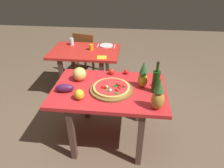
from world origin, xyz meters
TOP-DOWN VIEW (x-y plane):
  - ground_plane at (0.00, 0.00)m, footprint 10.00×10.00m
  - display_table at (0.00, 0.00)m, footprint 1.25×0.82m
  - background_table at (-0.52, 1.08)m, footprint 1.08×0.73m
  - dining_chair at (-0.64, 1.67)m, footprint 0.48×0.48m
  - pizza_board at (0.03, -0.04)m, footprint 0.46×0.46m
  - pizza at (0.03, -0.04)m, footprint 0.40×0.40m
  - wine_bottle at (0.49, -0.02)m, footprint 0.08×0.08m
  - pineapple_left at (0.49, -0.31)m, footprint 0.12×0.12m
  - pineapple_right at (0.36, 0.08)m, footprint 0.11×0.11m
  - melon at (-0.36, 0.15)m, footprint 0.16×0.16m
  - bell_pepper at (-0.28, -0.23)m, footprint 0.10×0.10m
  - eggplant at (-0.46, -0.12)m, footprint 0.21×0.12m
  - tomato_at_corner at (0.52, 0.10)m, footprint 0.07×0.07m
  - tomato_by_bottle at (-0.01, 0.33)m, footprint 0.07×0.07m
  - tomato_beside_pepper at (0.17, 0.35)m, footprint 0.06×0.06m
  - drinking_glass_juice at (-0.42, 1.11)m, footprint 0.07×0.07m
  - drinking_glass_water at (-0.79, 1.29)m, footprint 0.07×0.07m
  - dinner_plate at (-0.21, 1.30)m, footprint 0.22×0.22m
  - fork_utensil at (-0.35, 1.30)m, footprint 0.02×0.18m
  - knife_utensil at (-0.07, 1.30)m, footprint 0.02×0.18m
  - napkin_folded at (-0.21, 0.82)m, footprint 0.15×0.13m

SIDE VIEW (x-z plane):
  - ground_plane at x=0.00m, z-range 0.00..0.00m
  - dining_chair at x=-0.64m, z-range 0.06..0.91m
  - background_table at x=-0.52m, z-range 0.26..1.00m
  - display_table at x=0.00m, z-range 0.28..1.02m
  - napkin_folded at x=-0.21m, z-range 0.74..0.75m
  - fork_utensil at x=-0.35m, z-range 0.74..0.75m
  - knife_utensil at x=-0.07m, z-range 0.74..0.75m
  - dinner_plate at x=-0.21m, z-range 0.74..0.76m
  - pizza_board at x=0.03m, z-range 0.74..0.77m
  - tomato_beside_pepper at x=0.17m, z-range 0.74..0.80m
  - tomato_at_corner at x=0.52m, z-range 0.74..0.81m
  - tomato_by_bottle at x=-0.01m, z-range 0.74..0.81m
  - pizza at x=0.03m, z-range 0.75..0.81m
  - eggplant at x=-0.46m, z-range 0.74..0.83m
  - drinking_glass_juice at x=-0.42m, z-range 0.74..0.83m
  - bell_pepper at x=-0.28m, z-range 0.74..0.85m
  - drinking_glass_water at x=-0.79m, z-range 0.74..0.86m
  - melon at x=-0.36m, z-range 0.74..0.90m
  - wine_bottle at x=0.49m, z-range 0.70..1.05m
  - pineapple_right at x=0.36m, z-range 0.72..1.03m
  - pineapple_left at x=0.49m, z-range 0.72..1.05m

